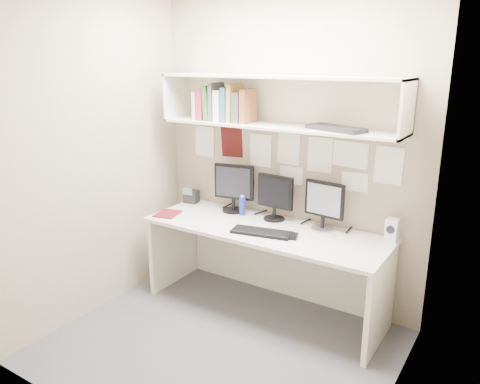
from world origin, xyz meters
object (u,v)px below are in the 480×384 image
Objects in this scene: keyboard at (262,232)px; monitor_left at (234,186)px; monitor_right at (324,203)px; maroon_notebook at (167,214)px; desk at (264,269)px; monitor_center at (275,195)px; speaker at (392,230)px; desk_phone at (191,196)px.

monitor_left is at bearing 132.30° from keyboard.
monitor_right is 1.74× the size of maroon_notebook.
monitor_center is at bearing 98.14° from desk.
desk is at bearing -165.77° from speaker.
monitor_right is at bearing -177.46° from speaker.
monitor_center reaches higher than desk_phone.
speaker is 0.79× the size of maroon_notebook.
keyboard is at bearing -128.37° from monitor_right.
desk_phone is (-0.89, -0.00, -0.15)m from monitor_center.
keyboard is (0.05, -0.14, 0.38)m from desk.
desk_phone reaches higher than desk.
keyboard is at bearing -46.98° from monitor_left.
monitor_center is (0.41, 0.00, -0.02)m from monitor_left.
desk is 1.04m from desk_phone.
desk_phone is (-0.48, -0.00, -0.17)m from monitor_left.
monitor_center is 2.15× the size of speaker.
monitor_left reaches higher than monitor_right.
keyboard is at bearing -11.72° from maroon_notebook.
monitor_right reaches higher than keyboard.
monitor_left is at bearing -173.11° from monitor_right.
desk is 0.97m from maroon_notebook.
keyboard is (0.08, -0.36, -0.20)m from monitor_center.
speaker is at bearing -9.79° from monitor_left.
speaker is (0.89, 0.39, 0.08)m from keyboard.
desk_phone reaches higher than keyboard.
desk is at bearing -37.29° from monitor_left.
desk_phone is at bearing 166.88° from desk.
desk is 0.74m from monitor_right.
monitor_right is 0.83× the size of keyboard.
desk_phone is (-1.33, -0.00, -0.16)m from monitor_right.
monitor_left reaches higher than maroon_notebook.
monitor_left reaches higher than speaker.
monitor_center reaches higher than maroon_notebook.
monitor_center is 0.44m from monitor_right.
monitor_right is at bearing 2.97° from maroon_notebook.
monitor_left is 0.90× the size of keyboard.
monitor_left is (-0.44, 0.22, 0.60)m from desk.
maroon_notebook is at bearing 170.65° from keyboard.
monitor_center is 2.49× the size of desk_phone.
monitor_center is at bearing 90.73° from keyboard.
monitor_left reaches higher than keyboard.
keyboard is at bearing -157.19° from speaker.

